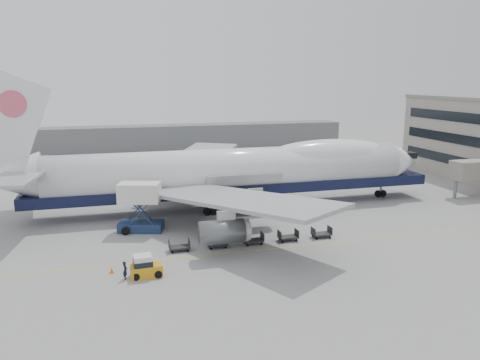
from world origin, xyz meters
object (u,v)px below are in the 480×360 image
object	(u,v)px
baggage_tug	(145,267)
ground_worker	(125,270)
airliner	(236,170)
catering_truck	(140,204)

from	to	relation	value
baggage_tug	ground_worker	xyz separation A→B (m)	(-1.87, -0.19, -0.06)
baggage_tug	airliner	bearing A→B (deg)	53.16
catering_truck	baggage_tug	world-z (taller)	catering_truck
catering_truck	baggage_tug	xyz separation A→B (m)	(-0.53, -14.30, -2.49)
catering_truck	ground_worker	size ratio (longest dim) A/B	3.41
airliner	ground_worker	bearing A→B (deg)	-127.40
catering_truck	baggage_tug	size ratio (longest dim) A/B	2.04
baggage_tug	ground_worker	distance (m)	1.88
catering_truck	ground_worker	distance (m)	14.91
catering_truck	ground_worker	bearing A→B (deg)	-83.09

